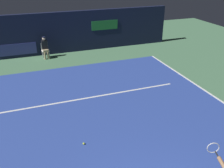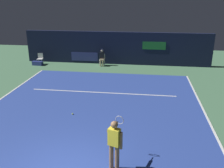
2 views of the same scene
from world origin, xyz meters
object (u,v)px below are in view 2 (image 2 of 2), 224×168
at_px(courtside_chair_near, 40,58).
at_px(tennis_ball, 73,114).
at_px(tennis_player, 115,142).
at_px(equipment_bag, 38,63).
at_px(line_judge_on_chair, 102,57).

distance_m(courtside_chair_near, tennis_ball, 10.09).
distance_m(tennis_player, equipment_bag, 14.13).
bearing_deg(equipment_bag, tennis_ball, -51.68).
relative_size(tennis_ball, equipment_bag, 0.08).
bearing_deg(tennis_player, courtside_chair_near, 122.15).
relative_size(tennis_player, tennis_ball, 25.44).
bearing_deg(tennis_player, line_judge_on_chair, 101.78).
height_order(tennis_ball, equipment_bag, equipment_bag).
relative_size(tennis_player, equipment_bag, 2.06).
relative_size(line_judge_on_chair, equipment_bag, 1.57).
height_order(courtside_chair_near, tennis_ball, courtside_chair_near).
bearing_deg(tennis_ball, equipment_bag, 122.86).
height_order(line_judge_on_chair, equipment_bag, line_judge_on_chair).
bearing_deg(tennis_ball, tennis_player, -55.72).
xyz_separation_m(line_judge_on_chair, courtside_chair_near, (-5.08, -0.20, -0.18)).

